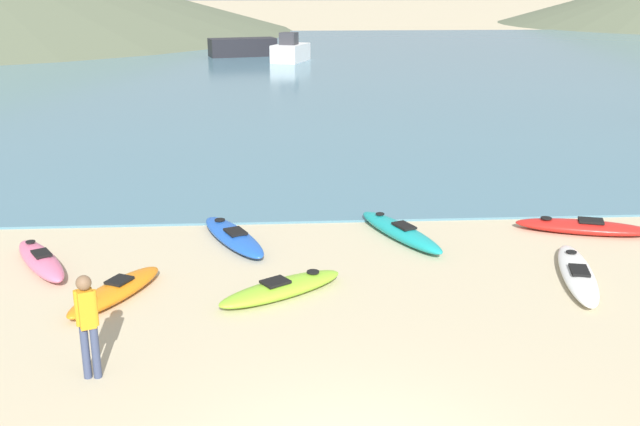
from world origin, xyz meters
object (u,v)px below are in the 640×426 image
(kayak_on_sand_1, at_px, (577,274))
(moored_boat_3, at_px, (290,51))
(kayak_on_sand_2, at_px, (281,288))
(kayak_on_sand_3, at_px, (233,236))
(person_near_foreground, at_px, (87,320))
(moored_boat_1, at_px, (105,41))
(kayak_on_sand_4, at_px, (583,227))
(kayak_on_sand_5, at_px, (116,291))
(kayak_on_sand_0, at_px, (41,260))
(moored_boat_0, at_px, (242,47))
(kayak_on_sand_6, at_px, (400,231))

(kayak_on_sand_1, height_order, moored_boat_3, moored_boat_3)
(kayak_on_sand_2, distance_m, kayak_on_sand_3, 3.31)
(kayak_on_sand_1, height_order, person_near_foreground, person_near_foreground)
(kayak_on_sand_3, bearing_deg, moored_boat_1, 104.78)
(moored_boat_1, height_order, moored_boat_3, moored_boat_3)
(kayak_on_sand_1, relative_size, kayak_on_sand_4, 1.05)
(kayak_on_sand_4, distance_m, kayak_on_sand_5, 10.97)
(kayak_on_sand_3, relative_size, person_near_foreground, 1.88)
(kayak_on_sand_4, distance_m, moored_boat_1, 56.46)
(kayak_on_sand_5, bearing_deg, kayak_on_sand_0, 138.24)
(kayak_on_sand_5, height_order, moored_boat_1, moored_boat_1)
(moored_boat_0, height_order, moored_boat_1, moored_boat_1)
(kayak_on_sand_5, relative_size, person_near_foreground, 1.57)
(kayak_on_sand_5, relative_size, kayak_on_sand_6, 0.81)
(kayak_on_sand_0, distance_m, moored_boat_3, 40.47)
(kayak_on_sand_4, bearing_deg, moored_boat_1, 113.08)
(kayak_on_sand_3, xyz_separation_m, person_near_foreground, (-1.87, -6.05, 0.82))
(kayak_on_sand_2, distance_m, kayak_on_sand_4, 8.01)
(moored_boat_1, relative_size, moored_boat_3, 0.89)
(person_near_foreground, bearing_deg, moored_boat_3, 84.62)
(person_near_foreground, distance_m, moored_boat_1, 59.33)
(kayak_on_sand_6, relative_size, moored_boat_1, 0.94)
(kayak_on_sand_2, height_order, kayak_on_sand_6, kayak_on_sand_6)
(kayak_on_sand_3, distance_m, moored_boat_0, 42.68)
(person_near_foreground, bearing_deg, moored_boat_1, 101.54)
(moored_boat_3, bearing_deg, kayak_on_sand_3, -93.45)
(moored_boat_1, bearing_deg, kayak_on_sand_2, -74.98)
(person_near_foreground, height_order, moored_boat_1, person_near_foreground)
(kayak_on_sand_0, distance_m, kayak_on_sand_5, 2.53)
(kayak_on_sand_1, height_order, moored_boat_1, moored_boat_1)
(kayak_on_sand_3, relative_size, kayak_on_sand_6, 0.97)
(kayak_on_sand_2, distance_m, kayak_on_sand_6, 4.24)
(moored_boat_1, bearing_deg, kayak_on_sand_0, -79.66)
(kayak_on_sand_6, height_order, moored_boat_1, moored_boat_1)
(kayak_on_sand_0, bearing_deg, kayak_on_sand_4, 6.92)
(kayak_on_sand_2, height_order, moored_boat_3, moored_boat_3)
(kayak_on_sand_1, height_order, kayak_on_sand_6, kayak_on_sand_6)
(kayak_on_sand_1, distance_m, moored_boat_3, 41.57)
(kayak_on_sand_2, height_order, person_near_foreground, person_near_foreground)
(kayak_on_sand_1, distance_m, moored_boat_0, 46.12)
(kayak_on_sand_1, height_order, kayak_on_sand_2, kayak_on_sand_2)
(kayak_on_sand_6, bearing_deg, moored_boat_0, 96.92)
(person_near_foreground, height_order, moored_boat_3, moored_boat_3)
(person_near_foreground, bearing_deg, kayak_on_sand_6, 46.36)
(kayak_on_sand_0, height_order, kayak_on_sand_1, kayak_on_sand_0)
(kayak_on_sand_0, xyz_separation_m, moored_boat_0, (2.73, 44.03, 0.56))
(moored_boat_0, height_order, moored_boat_3, moored_boat_3)
(kayak_on_sand_4, bearing_deg, moored_boat_0, 102.79)
(kayak_on_sand_3, relative_size, kayak_on_sand_5, 1.20)
(kayak_on_sand_4, relative_size, person_near_foreground, 1.93)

